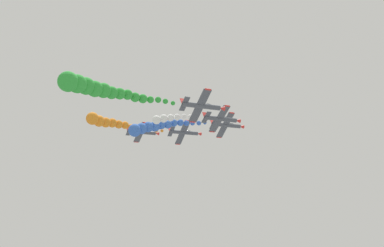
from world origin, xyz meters
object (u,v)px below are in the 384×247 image
(airplane_left_outer, at_px, (142,132))
(airplane_lead, at_px, (227,125))
(airplane_right_outer, at_px, (202,106))
(airplane_right_inner, at_px, (221,119))
(airplane_left_inner, at_px, (184,132))

(airplane_left_outer, bearing_deg, airplane_lead, 38.67)
(airplane_lead, relative_size, airplane_left_outer, 1.00)
(airplane_lead, bearing_deg, airplane_right_outer, -42.01)
(airplane_lead, bearing_deg, airplane_right_inner, -37.44)
(airplane_right_inner, bearing_deg, airplane_right_outer, -45.81)
(airplane_left_inner, bearing_deg, airplane_lead, 35.79)
(airplane_right_inner, bearing_deg, airplane_lead, 142.56)
(airplane_right_outer, bearing_deg, airplane_left_inner, 161.49)
(airplane_lead, distance_m, airplane_right_outer, 27.83)
(airplane_lead, height_order, airplane_right_inner, airplane_lead)
(airplane_left_outer, distance_m, airplane_right_outer, 42.46)
(airplane_left_inner, distance_m, airplane_left_outer, 14.29)
(airplane_left_inner, xyz_separation_m, airplane_right_outer, (31.75, -10.63, 0.02))
(airplane_right_outer, bearing_deg, airplane_lead, 137.99)
(airplane_right_inner, xyz_separation_m, airplane_right_outer, (10.62, -10.92, -0.14))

